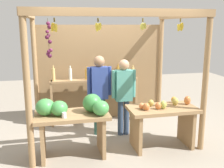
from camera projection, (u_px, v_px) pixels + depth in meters
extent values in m
plane|color=gray|center=(110.00, 134.00, 5.43)|extent=(12.00, 12.00, 0.00)
cylinder|color=#99754C|center=(28.00, 92.00, 3.93)|extent=(0.10, 0.10, 2.40)
cylinder|color=#99754C|center=(205.00, 83.00, 4.53)|extent=(0.10, 0.10, 2.40)
cylinder|color=#99754C|center=(35.00, 70.00, 5.80)|extent=(0.10, 0.10, 2.40)
cylinder|color=#99754C|center=(160.00, 66.00, 6.41)|extent=(0.10, 0.10, 2.40)
cube|color=#99754C|center=(123.00, 12.00, 3.98)|extent=(2.98, 0.12, 0.12)
cube|color=#99754C|center=(28.00, 14.00, 4.62)|extent=(0.12, 2.07, 0.12)
cube|color=#99754C|center=(182.00, 15.00, 5.22)|extent=(0.12, 2.07, 0.12)
cube|color=olive|center=(101.00, 73.00, 6.15)|extent=(2.88, 0.04, 2.16)
cylinder|color=brown|center=(180.00, 20.00, 4.38)|extent=(0.02, 0.02, 0.06)
ellipsoid|color=gold|center=(182.00, 28.00, 4.41)|extent=(0.04, 0.06, 0.12)
ellipsoid|color=gold|center=(181.00, 26.00, 4.43)|extent=(0.05, 0.05, 0.12)
ellipsoid|color=gold|center=(180.00, 27.00, 4.43)|extent=(0.08, 0.05, 0.12)
ellipsoid|color=gold|center=(179.00, 28.00, 4.42)|extent=(0.07, 0.05, 0.12)
ellipsoid|color=gold|center=(178.00, 28.00, 4.41)|extent=(0.04, 0.05, 0.12)
ellipsoid|color=gold|center=(178.00, 28.00, 4.38)|extent=(0.05, 0.07, 0.12)
ellipsoid|color=gold|center=(180.00, 27.00, 4.37)|extent=(0.06, 0.05, 0.12)
ellipsoid|color=gold|center=(181.00, 27.00, 4.38)|extent=(0.08, 0.05, 0.12)
ellipsoid|color=gold|center=(182.00, 26.00, 4.38)|extent=(0.05, 0.05, 0.12)
cylinder|color=brown|center=(98.00, 20.00, 4.06)|extent=(0.02, 0.02, 0.06)
ellipsoid|color=yellow|center=(100.00, 26.00, 4.09)|extent=(0.04, 0.07, 0.12)
ellipsoid|color=yellow|center=(99.00, 26.00, 4.10)|extent=(0.05, 0.06, 0.12)
ellipsoid|color=yellow|center=(98.00, 28.00, 4.12)|extent=(0.07, 0.04, 0.12)
ellipsoid|color=yellow|center=(97.00, 27.00, 4.09)|extent=(0.05, 0.05, 0.12)
ellipsoid|color=yellow|center=(96.00, 26.00, 4.07)|extent=(0.04, 0.07, 0.12)
ellipsoid|color=yellow|center=(97.00, 28.00, 4.06)|extent=(0.05, 0.05, 0.12)
ellipsoid|color=yellow|center=(99.00, 27.00, 4.06)|extent=(0.06, 0.04, 0.12)
ellipsoid|color=yellow|center=(99.00, 27.00, 4.07)|extent=(0.06, 0.05, 0.12)
cylinder|color=brown|center=(143.00, 20.00, 4.23)|extent=(0.02, 0.02, 0.06)
ellipsoid|color=#D1CC4C|center=(144.00, 26.00, 4.26)|extent=(0.04, 0.07, 0.11)
ellipsoid|color=#D1CC4C|center=(143.00, 27.00, 4.28)|extent=(0.06, 0.05, 0.11)
ellipsoid|color=#D1CC4C|center=(142.00, 26.00, 4.27)|extent=(0.06, 0.04, 0.11)
ellipsoid|color=#D1CC4C|center=(141.00, 26.00, 4.26)|extent=(0.04, 0.05, 0.11)
ellipsoid|color=#D1CC4C|center=(142.00, 26.00, 4.24)|extent=(0.05, 0.06, 0.11)
ellipsoid|color=#D1CC4C|center=(143.00, 26.00, 4.21)|extent=(0.07, 0.04, 0.11)
ellipsoid|color=#D1CC4C|center=(145.00, 26.00, 4.22)|extent=(0.06, 0.05, 0.11)
cylinder|color=brown|center=(54.00, 20.00, 3.92)|extent=(0.02, 0.02, 0.06)
ellipsoid|color=gold|center=(56.00, 28.00, 3.95)|extent=(0.04, 0.08, 0.13)
ellipsoid|color=gold|center=(56.00, 28.00, 3.98)|extent=(0.06, 0.05, 0.13)
ellipsoid|color=gold|center=(54.00, 27.00, 3.96)|extent=(0.06, 0.05, 0.13)
ellipsoid|color=gold|center=(52.00, 28.00, 3.93)|extent=(0.04, 0.07, 0.13)
ellipsoid|color=gold|center=(53.00, 26.00, 3.91)|extent=(0.07, 0.06, 0.13)
ellipsoid|color=gold|center=(56.00, 28.00, 3.93)|extent=(0.06, 0.05, 0.13)
cylinder|color=#4C422D|center=(48.00, 36.00, 4.24)|extent=(0.01, 0.01, 0.55)
sphere|color=#511938|center=(48.00, 23.00, 4.21)|extent=(0.06, 0.06, 0.06)
sphere|color=#47142D|center=(49.00, 27.00, 4.19)|extent=(0.07, 0.07, 0.07)
sphere|color=#601E42|center=(47.00, 32.00, 4.20)|extent=(0.06, 0.06, 0.06)
sphere|color=#511938|center=(49.00, 35.00, 4.27)|extent=(0.06, 0.06, 0.06)
sphere|color=#47142D|center=(47.00, 37.00, 4.25)|extent=(0.07, 0.07, 0.07)
sphere|color=#47142D|center=(50.00, 42.00, 4.24)|extent=(0.06, 0.06, 0.06)
sphere|color=#601E42|center=(51.00, 50.00, 4.29)|extent=(0.06, 0.06, 0.06)
sphere|color=#601E42|center=(49.00, 51.00, 4.30)|extent=(0.06, 0.06, 0.06)
sphere|color=#601E42|center=(48.00, 54.00, 4.33)|extent=(0.07, 0.07, 0.07)
sphere|color=#47142D|center=(50.00, 56.00, 4.32)|extent=(0.07, 0.07, 0.07)
cube|color=#99754C|center=(72.00, 115.00, 4.40)|extent=(1.21, 0.64, 0.06)
cube|color=#99754C|center=(43.00, 139.00, 4.38)|extent=(0.06, 0.58, 0.68)
cube|color=#99754C|center=(101.00, 134.00, 4.59)|extent=(0.06, 0.58, 0.68)
ellipsoid|color=#38843D|center=(92.00, 103.00, 4.45)|extent=(0.38, 0.38, 0.31)
ellipsoid|color=#429347|center=(59.00, 108.00, 4.28)|extent=(0.36, 0.36, 0.24)
ellipsoid|color=#429347|center=(45.00, 107.00, 4.30)|extent=(0.36, 0.36, 0.27)
ellipsoid|color=#429347|center=(101.00, 108.00, 4.29)|extent=(0.37, 0.37, 0.24)
cylinder|color=white|center=(64.00, 115.00, 4.19)|extent=(0.07, 0.07, 0.09)
cube|color=#99754C|center=(162.00, 109.00, 4.74)|extent=(1.21, 0.64, 0.06)
cube|color=#99754C|center=(136.00, 131.00, 4.72)|extent=(0.06, 0.58, 0.68)
cube|color=#99754C|center=(186.00, 126.00, 4.92)|extent=(0.06, 0.58, 0.68)
ellipsoid|color=#CC7038|center=(158.00, 106.00, 4.61)|extent=(0.15, 0.15, 0.12)
ellipsoid|color=#CC7038|center=(146.00, 107.00, 4.56)|extent=(0.15, 0.15, 0.13)
ellipsoid|color=#B79E47|center=(175.00, 101.00, 4.84)|extent=(0.14, 0.14, 0.14)
ellipsoid|color=gold|center=(174.00, 100.00, 5.00)|extent=(0.12, 0.12, 0.12)
ellipsoid|color=#B79E47|center=(151.00, 103.00, 4.78)|extent=(0.14, 0.14, 0.12)
ellipsoid|color=#CC7038|center=(187.00, 100.00, 4.88)|extent=(0.14, 0.14, 0.16)
ellipsoid|color=#E07F47|center=(142.00, 106.00, 4.63)|extent=(0.13, 0.13, 0.11)
ellipsoid|color=#A8B24C|center=(163.00, 105.00, 4.63)|extent=(0.14, 0.14, 0.14)
cube|color=#99754C|center=(52.00, 104.00, 5.78)|extent=(0.05, 0.20, 1.00)
cube|color=#99754C|center=(135.00, 99.00, 6.18)|extent=(0.05, 0.20, 1.00)
cube|color=#99754C|center=(95.00, 80.00, 5.88)|extent=(1.87, 0.22, 0.04)
cylinder|color=#D8B266|center=(53.00, 75.00, 5.66)|extent=(0.07, 0.07, 0.26)
cylinder|color=#D8B266|center=(53.00, 67.00, 5.63)|extent=(0.03, 0.03, 0.06)
cylinder|color=silver|center=(70.00, 74.00, 5.74)|extent=(0.07, 0.07, 0.25)
cylinder|color=silver|center=(70.00, 67.00, 5.70)|extent=(0.03, 0.03, 0.06)
cylinder|color=gold|center=(87.00, 74.00, 5.81)|extent=(0.08, 0.08, 0.22)
cylinder|color=gold|center=(87.00, 68.00, 5.78)|extent=(0.03, 0.03, 0.06)
cylinder|color=gold|center=(102.00, 72.00, 5.88)|extent=(0.07, 0.07, 0.29)
cylinder|color=gold|center=(102.00, 64.00, 5.84)|extent=(0.03, 0.03, 0.06)
cylinder|color=gold|center=(118.00, 72.00, 5.96)|extent=(0.07, 0.07, 0.26)
cylinder|color=gold|center=(118.00, 65.00, 5.92)|extent=(0.03, 0.03, 0.06)
cylinder|color=#D8B266|center=(133.00, 73.00, 6.03)|extent=(0.07, 0.07, 0.22)
cylinder|color=#D8B266|center=(133.00, 66.00, 6.00)|extent=(0.03, 0.03, 0.06)
cylinder|color=#2E5E51|center=(97.00, 116.00, 5.36)|extent=(0.11, 0.11, 0.74)
cylinder|color=#2E5E51|center=(103.00, 116.00, 5.38)|extent=(0.11, 0.11, 0.74)
cube|color=#2D428C|center=(99.00, 83.00, 5.22)|extent=(0.32, 0.19, 0.63)
cylinder|color=#2D428C|center=(89.00, 82.00, 5.17)|extent=(0.08, 0.08, 0.56)
cylinder|color=#2D428C|center=(109.00, 81.00, 5.26)|extent=(0.08, 0.08, 0.56)
sphere|color=#997051|center=(99.00, 61.00, 5.13)|extent=(0.21, 0.21, 0.21)
cylinder|color=#2F415C|center=(121.00, 118.00, 5.33)|extent=(0.11, 0.11, 0.71)
cylinder|color=#2F415C|center=(126.00, 117.00, 5.36)|extent=(0.11, 0.11, 0.71)
cube|color=teal|center=(124.00, 85.00, 5.20)|extent=(0.32, 0.19, 0.60)
cylinder|color=teal|center=(114.00, 84.00, 5.16)|extent=(0.08, 0.08, 0.54)
cylinder|color=teal|center=(134.00, 83.00, 5.24)|extent=(0.08, 0.08, 0.54)
sphere|color=tan|center=(124.00, 65.00, 5.12)|extent=(0.21, 0.21, 0.21)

